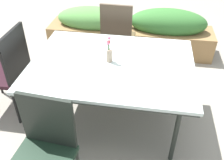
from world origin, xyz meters
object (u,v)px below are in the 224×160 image
Objects in this scene: chair_end_left at (6,68)px; flower_vase at (109,52)px; dining_table at (112,67)px; chair_near_left at (44,150)px; planter_box at (130,31)px; chair_far_side at (117,35)px.

flower_vase is (1.09, 0.02, 0.28)m from chair_end_left.
chair_end_left is at bearing -179.01° from flower_vase.
dining_table is 1.62× the size of chair_near_left.
dining_table is at bearing -91.03° from planter_box.
chair_near_left is 0.97× the size of chair_end_left.
chair_far_side reaches higher than chair_near_left.
flower_vase is at bearing -84.48° from chair_far_side.
chair_near_left is 3.64× the size of flower_vase.
chair_end_left reaches higher than planter_box.
flower_vase reaches higher than chair_near_left.
chair_end_left reaches higher than dining_table.
flower_vase is at bearing 147.37° from dining_table.
dining_table is at bearing -82.71° from chair_far_side.
flower_vase is at bearing -89.34° from chair_end_left.
dining_table is 0.94m from chair_far_side.
chair_far_side reaches higher than planter_box.
chair_near_left reaches higher than planter_box.
chair_end_left is (-1.03, -0.93, 0.00)m from chair_far_side.
dining_table is at bearing -32.63° from flower_vase.
chair_far_side is 1.04× the size of chair_near_left.
chair_near_left is 0.38× the size of planter_box.
planter_box is (0.37, 2.51, -0.23)m from chair_near_left.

